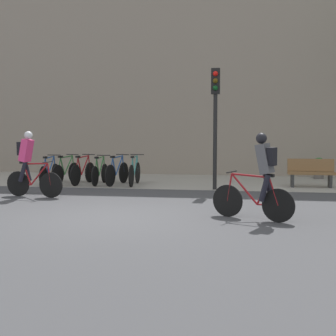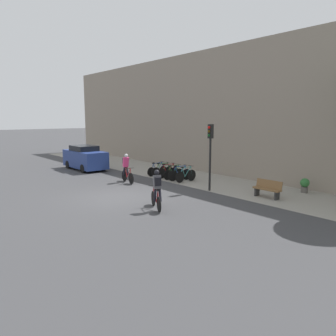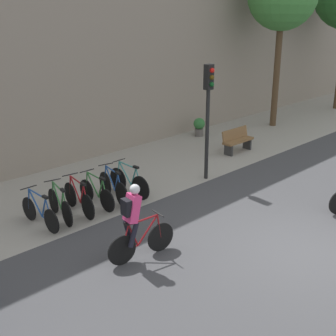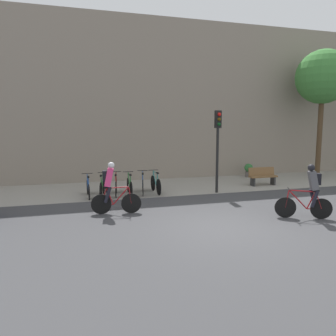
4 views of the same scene
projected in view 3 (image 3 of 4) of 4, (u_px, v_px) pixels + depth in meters
ground at (306, 252)px, 10.67m from camera, size 200.00×200.00×0.00m
kerb_strip at (119, 177)px, 15.20m from camera, size 44.00×4.50×0.01m
building_facade at (66, 35)px, 15.45m from camera, size 44.00×0.60×8.72m
cyclist_pink at (135, 221)px, 10.03m from camera, size 1.69×0.51×1.78m
parked_bike_0 at (40, 212)px, 11.75m from camera, size 0.46×1.69×0.95m
parked_bike_1 at (60, 205)px, 12.13m from camera, size 0.49×1.64×0.97m
parked_bike_2 at (79, 199)px, 12.51m from camera, size 0.46×1.73×0.98m
parked_bike_3 at (97, 193)px, 12.91m from camera, size 0.46×1.64×0.96m
parked_bike_4 at (113, 187)px, 13.29m from camera, size 0.49×1.69×0.99m
parked_bike_5 at (129, 182)px, 13.67m from camera, size 0.46×1.72×0.99m
traffic_light_pole at (208, 101)px, 14.25m from camera, size 0.26×0.30×3.64m
bench at (237, 140)px, 17.61m from camera, size 1.44×0.44×0.89m
potted_plant at (199, 126)px, 19.72m from camera, size 0.48×0.48×0.78m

